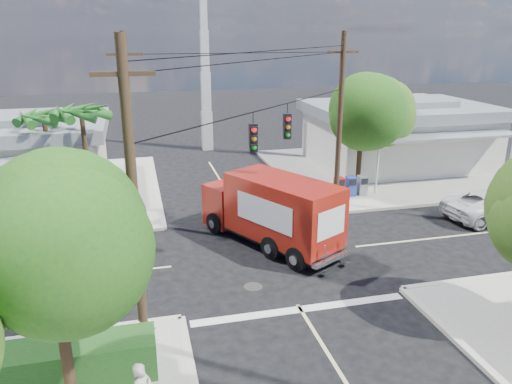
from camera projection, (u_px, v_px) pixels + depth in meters
name	position (u px, v px, depth m)	size (l,w,h in m)	color
ground	(267.00, 256.00, 20.90)	(120.00, 120.00, 0.00)	black
sidewalk_ne	(382.00, 170.00, 33.40)	(14.12, 14.12, 0.14)	#A59F95
sidewalk_nw	(34.00, 195.00, 28.43)	(14.12, 14.12, 0.14)	#A59F95
road_markings	(277.00, 272.00, 19.54)	(32.00, 32.00, 0.01)	beige
building_ne	(398.00, 133.00, 34.07)	(11.80, 10.20, 4.50)	silver
building_nw	(13.00, 153.00, 28.97)	(10.80, 10.20, 4.30)	beige
radio_tower	(205.00, 77.00, 37.71)	(0.80, 0.80, 17.00)	silver
tree_sw_front	(52.00, 254.00, 11.00)	(3.88, 3.78, 6.03)	#422D1C
tree_ne_front	(363.00, 112.00, 27.29)	(4.21, 4.14, 6.66)	#422D1C
tree_ne_back	(386.00, 114.00, 30.10)	(3.77, 3.66, 5.82)	#422D1C
palm_nw_front	(82.00, 115.00, 24.54)	(3.01, 3.08, 5.59)	#422D1C
palm_nw_back	(44.00, 119.00, 25.58)	(3.01, 3.08, 5.19)	#422D1C
utility_poles	(221.00, 141.00, 20.56)	(12.00, 10.68, 9.00)	#473321
picket_fence	(48.00, 349.00, 13.74)	(5.94, 0.06, 1.00)	silver
hedge_sw	(35.00, 368.00, 12.96)	(6.20, 1.20, 1.10)	#133F14
vending_boxes	(351.00, 186.00, 27.89)	(1.90, 0.50, 1.10)	#AD1409
delivery_truck	(272.00, 211.00, 21.57)	(5.31, 7.32, 3.12)	black
parked_car	(494.00, 205.00, 24.87)	(2.39, 5.17, 1.44)	silver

